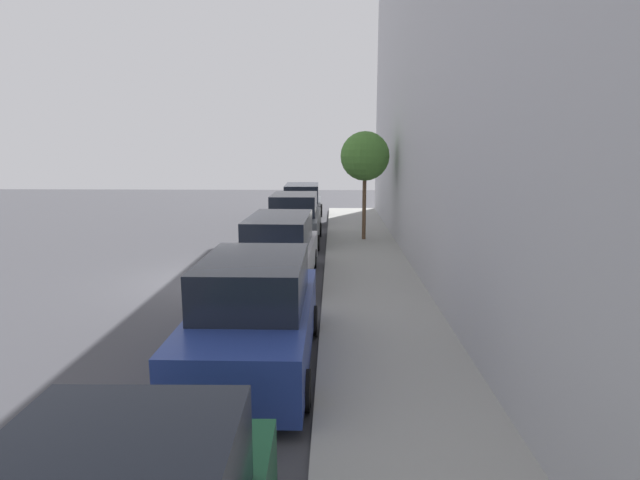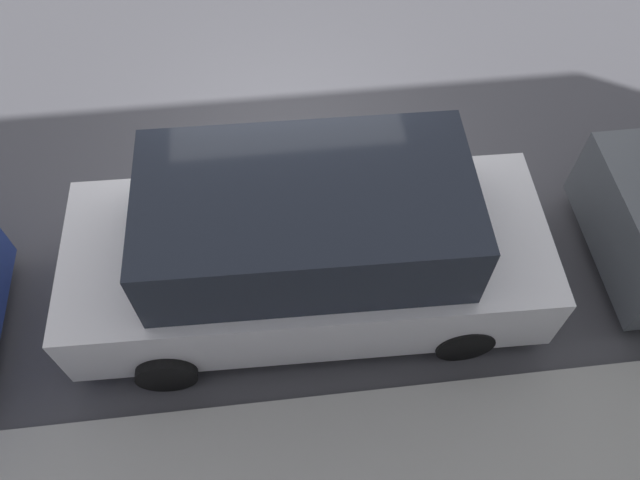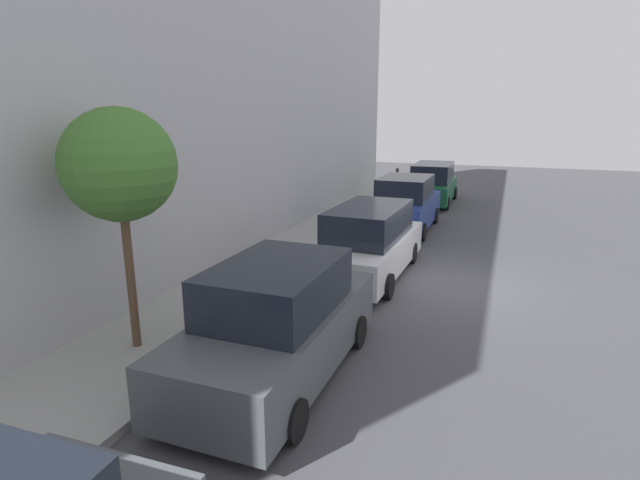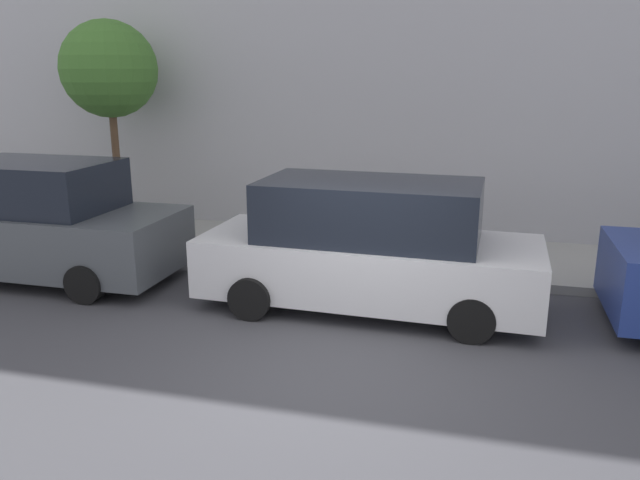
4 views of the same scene
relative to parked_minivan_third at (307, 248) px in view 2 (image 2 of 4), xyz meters
name	(u,v)px [view 2 (image 2 of 4)]	position (x,y,z in m)	size (l,w,h in m)	color
ground_plane	(286,147)	(-2.22, -0.08, -0.92)	(60.00, 60.00, 0.00)	#424247
parked_minivan_third	(307,248)	(0.00, 0.00, 0.00)	(2.03, 4.95, 1.90)	silver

